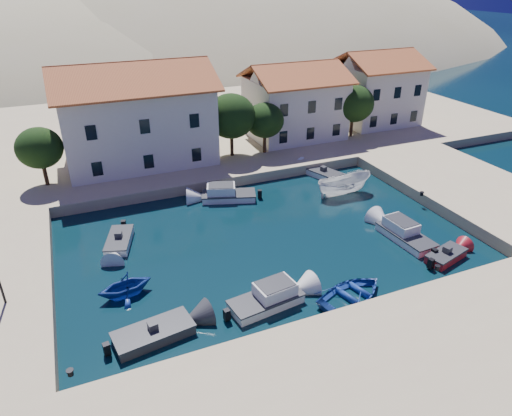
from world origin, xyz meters
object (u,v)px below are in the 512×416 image
Objects in this scene: rowboat_south at (351,298)px; building_mid at (295,99)px; cabin_cruiser_south at (266,299)px; cabin_cruiser_east at (406,235)px; building_left at (136,112)px; building_right at (377,86)px; boat_east at (343,194)px.

building_mid is at bearing -34.02° from rowboat_south.
cabin_cruiser_south is 13.18m from cabin_cruiser_east.
building_left is 3.03× the size of rowboat_south.
cabin_cruiser_east is at bearing -54.64° from building_left.
building_left reaches higher than building_right.
building_right is at bearing 4.76° from building_mid.
building_right is at bearing 3.81° from building_left.
cabin_cruiser_south is at bearing -120.15° from building_mid.
cabin_cruiser_south is at bearing 60.15° from rowboat_south.
building_left is at bearing -176.19° from building_right.
boat_east is at bearing -132.64° from building_right.
building_mid reaches higher than rowboat_south.
building_mid is 2.20× the size of cabin_cruiser_south.
building_mid is (18.00, 1.00, -0.71)m from building_left.
building_mid is 15.50m from boat_east.
building_mid is 1.11× the size of building_right.
cabin_cruiser_east is at bearing -95.58° from building_mid.
building_mid is 12.04m from building_right.
building_left is 30.07m from building_right.
cabin_cruiser_east is at bearing -120.54° from building_right.
cabin_cruiser_south is at bearing 131.51° from boat_east.
boat_east reaches higher than rowboat_south.
building_mid reaches higher than cabin_cruiser_south.
cabin_cruiser_south and cabin_cruiser_east have the same top height.
rowboat_south is 8.82m from cabin_cruiser_east.
building_right is at bearing 37.21° from cabin_cruiser_south.
building_right is at bearing -34.10° from cabin_cruiser_east.
building_right is (12.00, 1.00, 0.25)m from building_mid.
building_right reaches higher than cabin_cruiser_south.
boat_east is at bearing -3.94° from cabin_cruiser_east.
boat_east is at bearing -40.37° from building_left.
cabin_cruiser_east is (-14.26, -24.17, -5.00)m from building_right.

